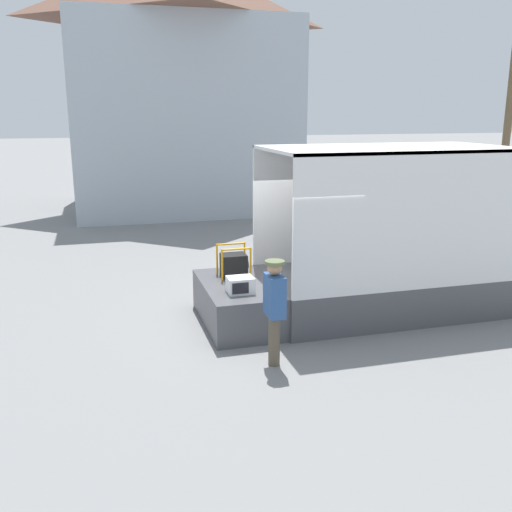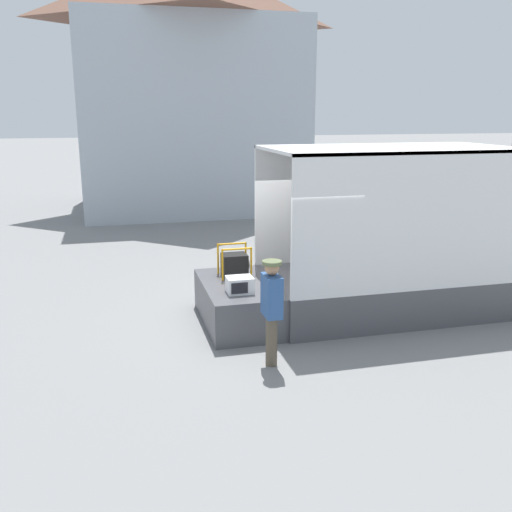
# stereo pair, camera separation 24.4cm
# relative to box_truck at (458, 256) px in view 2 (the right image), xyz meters

# --- Properties ---
(ground_plane) EXTENTS (160.00, 160.00, 0.00)m
(ground_plane) POSITION_rel_box_truck_xyz_m (-3.93, 0.00, -1.00)
(ground_plane) COLOR gray
(box_truck) EXTENTS (6.54, 2.45, 3.20)m
(box_truck) POSITION_rel_box_truck_xyz_m (0.00, 0.00, 0.00)
(box_truck) COLOR #B2B2B7
(box_truck) RESTS_ON ground
(tailgate_deck) EXTENTS (1.27, 2.33, 0.77)m
(tailgate_deck) POSITION_rel_box_truck_xyz_m (-4.57, 0.00, -0.61)
(tailgate_deck) COLOR #4C4C51
(tailgate_deck) RESTS_ON ground
(microwave) EXTENTS (0.45, 0.38, 0.28)m
(microwave) POSITION_rel_box_truck_xyz_m (-4.65, -0.55, -0.09)
(microwave) COLOR white
(microwave) RESTS_ON tailgate_deck
(portable_generator) EXTENTS (0.59, 0.48, 0.61)m
(portable_generator) POSITION_rel_box_truck_xyz_m (-4.50, 0.47, -0.00)
(portable_generator) COLOR black
(portable_generator) RESTS_ON tailgate_deck
(worker_person) EXTENTS (0.30, 0.44, 1.68)m
(worker_person) POSITION_rel_box_truck_xyz_m (-4.46, -1.92, 0.03)
(worker_person) COLOR brown
(worker_person) RESTS_ON ground
(house_backdrop) EXTENTS (8.66, 7.49, 9.65)m
(house_backdrop) POSITION_rel_box_truck_xyz_m (-3.54, 13.73, 3.92)
(house_backdrop) COLOR #A8B2BC
(house_backdrop) RESTS_ON ground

